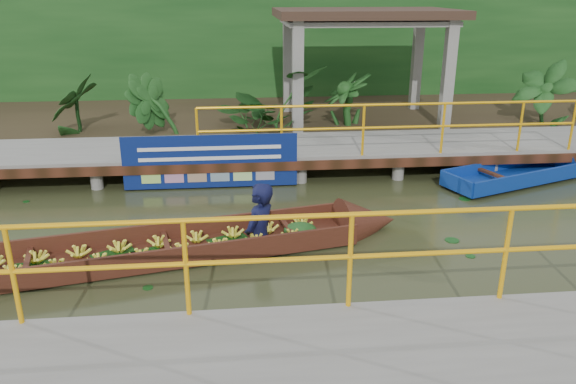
{
  "coord_description": "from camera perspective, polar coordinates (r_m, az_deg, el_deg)",
  "views": [
    {
      "loc": [
        -0.29,
        -7.93,
        3.69
      ],
      "look_at": [
        0.53,
        0.5,
        0.6
      ],
      "focal_mm": 35.0,
      "sensor_mm": 36.0,
      "label": 1
    }
  ],
  "objects": [
    {
      "name": "ground",
      "position": [
        8.75,
        -3.14,
        -4.93
      ],
      "size": [
        80.0,
        80.0,
        0.0
      ],
      "primitive_type": "plane",
      "color": "#30351A",
      "rests_on": "ground"
    },
    {
      "name": "land_strip",
      "position": [
        15.82,
        -4.38,
        7.33
      ],
      "size": [
        30.0,
        8.0,
        0.45
      ],
      "primitive_type": "cube",
      "color": "#2E2317",
      "rests_on": "ground"
    },
    {
      "name": "far_dock",
      "position": [
        11.81,
        -3.83,
        4.21
      ],
      "size": [
        16.0,
        2.06,
        1.66
      ],
      "color": "slate",
      "rests_on": "ground"
    },
    {
      "name": "pavilion",
      "position": [
        14.63,
        7.79,
        16.45
      ],
      "size": [
        4.4,
        3.0,
        3.0
      ],
      "color": "slate",
      "rests_on": "ground"
    },
    {
      "name": "foliage_backdrop",
      "position": [
        18.01,
        -4.74,
        14.59
      ],
      "size": [
        30.0,
        0.8,
        4.0
      ],
      "primitive_type": "cube",
      "color": "#133D14",
      "rests_on": "ground"
    },
    {
      "name": "vendor_boat",
      "position": [
        8.28,
        -15.69,
        -5.13
      ],
      "size": [
        9.17,
        2.78,
        2.21
      ],
      "rotation": [
        0.0,
        0.0,
        0.21
      ],
      "color": "#3B1C10",
      "rests_on": "ground"
    },
    {
      "name": "moored_blue_boat",
      "position": [
        12.67,
        24.29,
        1.97
      ],
      "size": [
        3.48,
        2.01,
        0.81
      ],
      "rotation": [
        0.0,
        0.0,
        0.36
      ],
      "color": "navy",
      "rests_on": "ground"
    },
    {
      "name": "blue_banner",
      "position": [
        10.88,
        -7.87,
        3.11
      ],
      "size": [
        3.34,
        0.04,
        1.04
      ],
      "color": "navy",
      "rests_on": "ground"
    },
    {
      "name": "tropical_plants",
      "position": [
        13.69,
        5.33,
        9.68
      ],
      "size": [
        14.28,
        1.28,
        1.6
      ],
      "color": "#133D14",
      "rests_on": "ground"
    }
  ]
}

